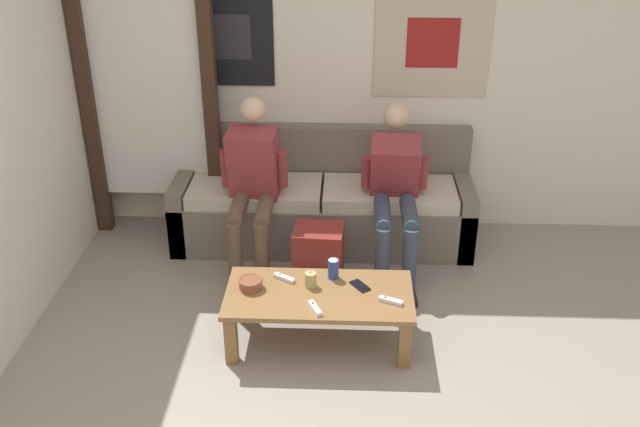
{
  "coord_description": "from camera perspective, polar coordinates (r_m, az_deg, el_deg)",
  "views": [
    {
      "loc": [
        0.08,
        -2.65,
        2.67
      ],
      "look_at": [
        -0.08,
        1.33,
        0.64
      ],
      "focal_mm": 40.0,
      "sensor_mm": 36.0,
      "label": 1
    }
  ],
  "objects": [
    {
      "name": "ceramic_bowl",
      "position": [
        4.27,
        -5.57,
        -5.56
      ],
      "size": [
        0.15,
        0.15,
        0.06
      ],
      "color": "brown",
      "rests_on": "coffee_table"
    },
    {
      "name": "pillar_candle",
      "position": [
        4.26,
        -0.76,
        -5.31
      ],
      "size": [
        0.07,
        0.07,
        0.1
      ],
      "color": "tan",
      "rests_on": "coffee_table"
    },
    {
      "name": "coffee_table",
      "position": [
        4.26,
        -0.07,
        -7.02
      ],
      "size": [
        1.11,
        0.55,
        0.34
      ],
      "color": "olive",
      "rests_on": "ground_plane"
    },
    {
      "name": "person_seated_teen",
      "position": [
        4.93,
        6.05,
        2.16
      ],
      "size": [
        0.47,
        0.93,
        1.12
      ],
      "color": "#384256",
      "rests_on": "ground_plane"
    },
    {
      "name": "game_controller_near_right",
      "position": [
        4.35,
        -2.88,
        -5.17
      ],
      "size": [
        0.14,
        0.1,
        0.03
      ],
      "color": "white",
      "rests_on": "coffee_table"
    },
    {
      "name": "person_seated_adult",
      "position": [
        4.92,
        -5.42,
        2.51
      ],
      "size": [
        0.47,
        0.81,
        1.19
      ],
      "color": "brown",
      "rests_on": "ground_plane"
    },
    {
      "name": "game_controller_far_center",
      "position": [
        4.15,
        5.67,
        -6.96
      ],
      "size": [
        0.15,
        0.09,
        0.03
      ],
      "color": "white",
      "rests_on": "coffee_table"
    },
    {
      "name": "door_frame",
      "position": [
        5.33,
        -13.66,
        10.26
      ],
      "size": [
        1.0,
        0.1,
        2.15
      ],
      "color": "#382319",
      "rests_on": "ground_plane"
    },
    {
      "name": "cell_phone",
      "position": [
        4.29,
        3.22,
        -5.79
      ],
      "size": [
        0.13,
        0.15,
        0.01
      ],
      "color": "black",
      "rests_on": "coffee_table"
    },
    {
      "name": "game_controller_near_left",
      "position": [
        4.07,
        -0.4,
        -7.58
      ],
      "size": [
        0.09,
        0.15,
        0.03
      ],
      "color": "white",
      "rests_on": "coffee_table"
    },
    {
      "name": "backpack",
      "position": [
        4.79,
        -0.14,
        -3.79
      ],
      "size": [
        0.34,
        0.33,
        0.45
      ],
      "color": "maroon",
      "rests_on": "ground_plane"
    },
    {
      "name": "couch",
      "position": [
        5.37,
        0.21,
        0.67
      ],
      "size": [
        2.21,
        0.67,
        0.83
      ],
      "color": "#70665B",
      "rests_on": "ground_plane"
    },
    {
      "name": "drink_can_blue",
      "position": [
        4.34,
        1.07,
        -4.44
      ],
      "size": [
        0.07,
        0.07,
        0.12
      ],
      "color": "#28479E",
      "rests_on": "coffee_table"
    },
    {
      "name": "wall_back",
      "position": [
        5.32,
        1.45,
        11.86
      ],
      "size": [
        10.0,
        0.07,
        2.55
      ],
      "color": "silver",
      "rests_on": "ground_plane"
    }
  ]
}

